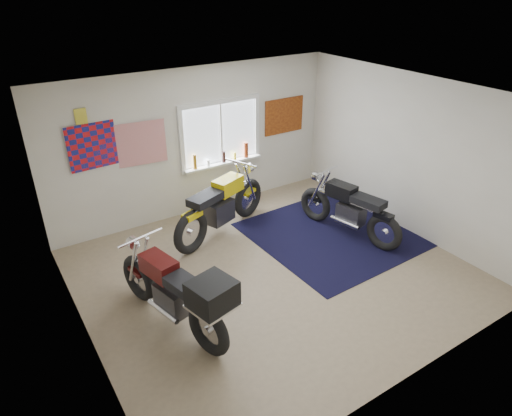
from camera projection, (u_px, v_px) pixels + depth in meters
ground at (274, 272)px, 7.01m from camera, size 5.50×5.50×0.00m
room_shell at (276, 174)px, 6.25m from camera, size 5.50×5.50×5.50m
navy_rug at (330, 235)px, 8.00m from camera, size 2.57×2.66×0.01m
window_assembly at (221, 138)px, 8.45m from camera, size 1.66×0.17×1.26m
oil_bottles at (226, 155)px, 8.59m from camera, size 1.17×0.09×0.30m
flag_display at (81, 116)px, 6.94m from camera, size 1.60×0.10×1.17m
triumph_poster at (284, 116)px, 9.07m from camera, size 0.90×0.03×0.70m
yellow_triumph at (221, 207)px, 7.85m from camera, size 2.18×1.02×1.15m
black_chrome_bike at (349, 210)px, 7.83m from camera, size 0.71×2.05×1.06m
maroon_tourer at (178, 293)px, 5.65m from camera, size 0.92×2.15×1.10m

